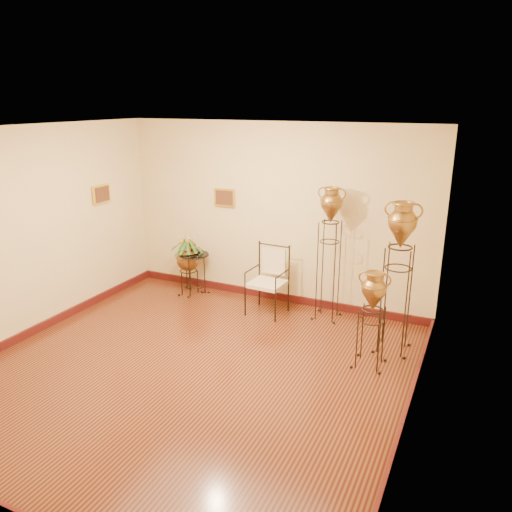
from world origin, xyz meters
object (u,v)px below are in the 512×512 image
at_px(amphora_mid, 397,277).
at_px(side_table, 195,273).
at_px(armchair, 267,281).
at_px(amphora_tall, 329,253).
at_px(planter_urn, 188,257).

relative_size(amphora_mid, side_table, 2.25).
relative_size(armchair, side_table, 1.17).
relative_size(amphora_tall, side_table, 2.25).
bearing_deg(amphora_tall, side_table, 179.98).
distance_m(amphora_tall, armchair, 1.02).
bearing_deg(side_table, amphora_mid, -10.17).
xyz_separation_m(armchair, side_table, (-1.41, 0.22, -0.15)).
xyz_separation_m(amphora_mid, side_table, (-3.34, 0.60, -0.63)).
height_order(amphora_tall, side_table, amphora_tall).
bearing_deg(planter_urn, armchair, -8.34).
height_order(planter_urn, side_table, planter_urn).
bearing_deg(amphora_tall, amphora_mid, -29.33).
xyz_separation_m(planter_urn, side_table, (0.12, 0.00, -0.26)).
xyz_separation_m(amphora_tall, planter_urn, (-2.39, -0.00, -0.38)).
height_order(amphora_mid, side_table, amphora_mid).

